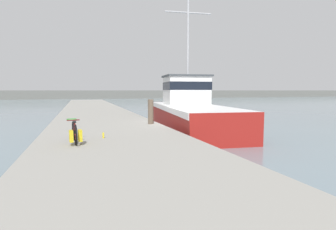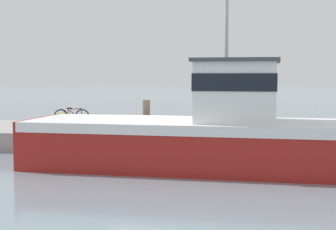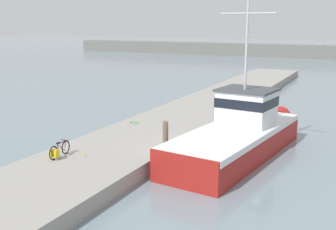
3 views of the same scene
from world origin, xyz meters
name	(u,v)px [view 3 (image 3 of 3)]	position (x,y,z in m)	size (l,w,h in m)	color
ground_plane	(190,161)	(0.00, 0.00, 0.00)	(320.00, 320.00, 0.00)	gray
dock_pier	(131,145)	(-3.74, 0.00, 0.39)	(5.76, 80.00, 0.79)	gray
fishing_boat_main	(240,133)	(2.02, 2.39, 1.25)	(4.97, 13.57, 9.20)	maroon
bicycle_touring	(58,151)	(-5.19, -4.50, 1.14)	(0.52, 1.72, 0.76)	black
mooring_post	(165,133)	(-1.38, -0.22, 1.46)	(0.30, 0.30, 1.34)	brown
hose_coil	(134,123)	(-5.53, 3.48, 0.81)	(0.61, 0.61, 0.04)	green
water_bottle_on_curb	(83,154)	(-4.19, -3.80, 0.90)	(0.07, 0.07, 0.21)	yellow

